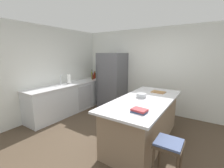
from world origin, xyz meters
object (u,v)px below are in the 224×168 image
(cookbook_stack, at_px, (139,111))
(cutting_board, at_px, (158,92))
(kitchen_island, at_px, (144,120))
(olive_oil_bottle, at_px, (92,75))
(sink_faucet, at_px, (61,80))
(refrigerator, at_px, (112,81))
(whiskey_bottle, at_px, (95,75))
(mixing_bowl, at_px, (141,95))
(hot_sauce_bottle, at_px, (94,76))
(paper_towel_roll, at_px, (69,79))
(bar_stool, at_px, (168,150))
(syrup_bottle, at_px, (93,77))

(cookbook_stack, bearing_deg, cutting_board, 95.06)
(kitchen_island, distance_m, olive_oil_bottle, 3.02)
(sink_faucet, relative_size, cookbook_stack, 1.19)
(refrigerator, height_order, sink_faucet, refrigerator)
(whiskey_bottle, bearing_deg, sink_faucet, -90.08)
(refrigerator, bearing_deg, sink_faucet, -123.18)
(sink_faucet, distance_m, mixing_bowl, 2.53)
(whiskey_bottle, relative_size, hot_sauce_bottle, 1.17)
(hot_sauce_bottle, height_order, cookbook_stack, hot_sauce_bottle)
(paper_towel_roll, bearing_deg, mixing_bowl, -5.11)
(whiskey_bottle, relative_size, mixing_bowl, 1.33)
(refrigerator, bearing_deg, kitchen_island, -39.32)
(bar_stool, bearing_deg, cookbook_stack, 162.01)
(refrigerator, xyz_separation_m, paper_towel_roll, (-0.87, -1.12, 0.12))
(kitchen_island, bearing_deg, paper_towel_roll, 173.65)
(paper_towel_roll, height_order, syrup_bottle, paper_towel_roll)
(sink_faucet, bearing_deg, paper_towel_roll, 82.00)
(kitchen_island, xyz_separation_m, whiskey_bottle, (-2.63, 1.58, 0.56))
(paper_towel_roll, distance_m, cookbook_stack, 2.97)
(bar_stool, xyz_separation_m, syrup_bottle, (-3.21, 2.19, 0.46))
(kitchen_island, distance_m, mixing_bowl, 0.51)
(olive_oil_bottle, bearing_deg, cutting_board, -14.41)
(bar_stool, height_order, syrup_bottle, syrup_bottle)
(cutting_board, bearing_deg, paper_towel_roll, -171.17)
(whiskey_bottle, xyz_separation_m, syrup_bottle, (0.12, -0.28, -0.02))
(hot_sauce_bottle, distance_m, cutting_board, 2.76)
(sink_faucet, xyz_separation_m, syrup_bottle, (0.13, 1.29, -0.06))
(cookbook_stack, bearing_deg, olive_oil_bottle, 143.01)
(refrigerator, distance_m, paper_towel_roll, 1.43)
(refrigerator, height_order, mixing_bowl, refrigerator)
(paper_towel_roll, distance_m, whiskey_bottle, 1.29)
(bar_stool, relative_size, olive_oil_bottle, 1.93)
(whiskey_bottle, distance_m, syrup_bottle, 0.31)
(whiskey_bottle, distance_m, mixing_bowl, 2.95)
(paper_towel_roll, xyz_separation_m, hot_sauce_bottle, (0.01, 1.19, -0.04))
(sink_faucet, bearing_deg, syrup_bottle, 84.41)
(sink_faucet, xyz_separation_m, hot_sauce_bottle, (0.05, 1.46, -0.06))
(refrigerator, bearing_deg, mixing_bowl, -39.75)
(mixing_bowl, bearing_deg, refrigerator, 140.25)
(olive_oil_bottle, relative_size, mixing_bowl, 1.67)
(hot_sauce_bottle, bearing_deg, whiskey_bottle, 115.02)
(refrigerator, bearing_deg, hot_sauce_bottle, 175.37)
(kitchen_island, distance_m, refrigerator, 2.27)
(mixing_bowl, xyz_separation_m, cutting_board, (0.17, 0.64, -0.04))
(bar_stool, distance_m, syrup_bottle, 3.91)
(sink_faucet, xyz_separation_m, mixing_bowl, (2.53, 0.05, -0.11))
(refrigerator, bearing_deg, cutting_board, -21.58)
(mixing_bowl, distance_m, cutting_board, 0.66)
(bar_stool, bearing_deg, refrigerator, 136.47)
(kitchen_island, distance_m, syrup_bottle, 2.87)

